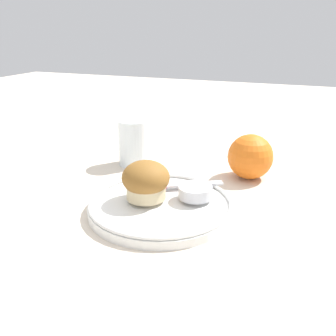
{
  "coord_description": "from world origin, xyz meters",
  "views": [
    {
      "loc": [
        0.21,
        -0.51,
        0.28
      ],
      "look_at": [
        -0.01,
        0.04,
        0.06
      ],
      "focal_mm": 40.0,
      "sensor_mm": 36.0,
      "label": 1
    }
  ],
  "objects_px": {
    "muffin": "(146,181)",
    "orange_fruit": "(250,157)",
    "juice_glass": "(134,143)",
    "butter_knife": "(179,185)"
  },
  "relations": [
    {
      "from": "muffin",
      "to": "orange_fruit",
      "type": "relative_size",
      "value": 0.88
    },
    {
      "from": "orange_fruit",
      "to": "juice_glass",
      "type": "relative_size",
      "value": 0.9
    },
    {
      "from": "butter_knife",
      "to": "orange_fruit",
      "type": "bearing_deg",
      "value": 23.64
    },
    {
      "from": "muffin",
      "to": "juice_glass",
      "type": "xyz_separation_m",
      "value": [
        -0.11,
        0.18,
        -0.0
      ]
    },
    {
      "from": "butter_knife",
      "to": "orange_fruit",
      "type": "xyz_separation_m",
      "value": [
        0.1,
        0.13,
        0.02
      ]
    },
    {
      "from": "muffin",
      "to": "butter_knife",
      "type": "bearing_deg",
      "value": 61.54
    },
    {
      "from": "orange_fruit",
      "to": "juice_glass",
      "type": "xyz_separation_m",
      "value": [
        -0.24,
        -0.01,
        0.0
      ]
    },
    {
      "from": "orange_fruit",
      "to": "juice_glass",
      "type": "bearing_deg",
      "value": -177.14
    },
    {
      "from": "butter_knife",
      "to": "muffin",
      "type": "bearing_deg",
      "value": -148.03
    },
    {
      "from": "muffin",
      "to": "butter_knife",
      "type": "xyz_separation_m",
      "value": [
        0.03,
        0.06,
        -0.03
      ]
    }
  ]
}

